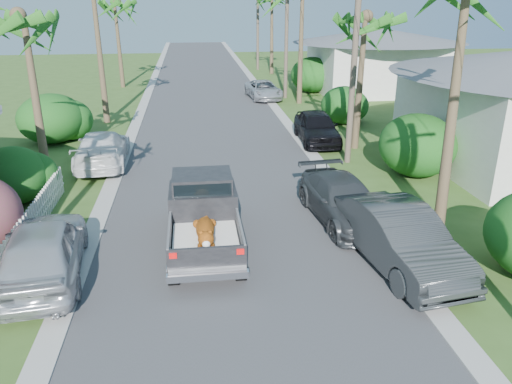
{
  "coord_description": "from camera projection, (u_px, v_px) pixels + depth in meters",
  "views": [
    {
      "loc": [
        -1.08,
        -7.26,
        6.81
      ],
      "look_at": [
        0.68,
        6.37,
        1.4
      ],
      "focal_mm": 35.0,
      "sensor_mm": 36.0,
      "label": 1
    }
  ],
  "objects": [
    {
      "name": "curb_right",
      "position": [
        274.0,
        106.0,
        32.9
      ],
      "size": [
        0.6,
        100.0,
        0.06
      ],
      "primitive_type": "cube",
      "color": "#A5A39E",
      "rests_on": "ground"
    },
    {
      "name": "parked_car_rm",
      "position": [
        343.0,
        201.0,
        16.04
      ],
      "size": [
        2.36,
        4.84,
        1.36
      ],
      "primitive_type": "imported",
      "rotation": [
        0.0,
        0.0,
        0.1
      ],
      "color": "#333739",
      "rests_on": "ground"
    },
    {
      "name": "parked_car_rn",
      "position": [
        400.0,
        238.0,
        13.26
      ],
      "size": [
        2.38,
        5.11,
        1.62
      ],
      "primitive_type": "imported",
      "rotation": [
        0.0,
        0.0,
        0.14
      ],
      "color": "#2C3031",
      "rests_on": "ground"
    },
    {
      "name": "curb_left",
      "position": [
        141.0,
        110.0,
        31.87
      ],
      "size": [
        0.6,
        100.0,
        0.06
      ],
      "primitive_type": "cube",
      "color": "#A5A39E",
      "rests_on": "ground"
    },
    {
      "name": "utility_pole_d",
      "position": [
        258.0,
        21.0,
        48.0
      ],
      "size": [
        1.6,
        0.26,
        9.0
      ],
      "color": "brown",
      "rests_on": "ground"
    },
    {
      "name": "shrub_r_c",
      "position": [
        344.0,
        105.0,
        28.3
      ],
      "size": [
        2.6,
        2.86,
        2.1
      ],
      "primitive_type": "ellipsoid",
      "color": "#164D18",
      "rests_on": "ground"
    },
    {
      "name": "parked_car_rd",
      "position": [
        264.0,
        90.0,
        35.3
      ],
      "size": [
        2.43,
        4.61,
        1.24
      ],
      "primitive_type": "imported",
      "rotation": [
        0.0,
        0.0,
        0.09
      ],
      "color": "silver",
      "rests_on": "ground"
    },
    {
      "name": "parked_car_ln",
      "position": [
        43.0,
        250.0,
        12.66
      ],
      "size": [
        2.45,
        4.9,
        1.6
      ],
      "primitive_type": "imported",
      "rotation": [
        0.0,
        0.0,
        3.26
      ],
      "color": "#BBBDC2",
      "rests_on": "ground"
    },
    {
      "name": "palm_l_d",
      "position": [
        115.0,
        1.0,
        37.57
      ],
      "size": [
        4.4,
        4.4,
        7.7
      ],
      "color": "brown",
      "rests_on": "ground"
    },
    {
      "name": "parked_car_rf",
      "position": [
        317.0,
        127.0,
        24.65
      ],
      "size": [
        1.97,
        4.56,
        1.53
      ],
      "primitive_type": "imported",
      "rotation": [
        0.0,
        0.0,
        -0.03
      ],
      "color": "black",
      "rests_on": "ground"
    },
    {
      "name": "shrub_r_b",
      "position": [
        417.0,
        145.0,
        19.95
      ],
      "size": [
        3.0,
        3.3,
        2.5
      ],
      "primitive_type": "ellipsoid",
      "color": "#164D18",
      "rests_on": "ground"
    },
    {
      "name": "utility_pole_c",
      "position": [
        287.0,
        31.0,
        34.15
      ],
      "size": [
        1.6,
        0.26,
        9.0
      ],
      "color": "brown",
      "rests_on": "ground"
    },
    {
      "name": "shrub_l_c",
      "position": [
        12.0,
        176.0,
        17.3
      ],
      "size": [
        2.4,
        2.64,
        2.0
      ],
      "primitive_type": "ellipsoid",
      "color": "#164D18",
      "rests_on": "ground"
    },
    {
      "name": "palm_l_b",
      "position": [
        22.0,
        17.0,
        17.34
      ],
      "size": [
        4.4,
        4.4,
        7.4
      ],
      "color": "brown",
      "rests_on": "ground"
    },
    {
      "name": "picket_fence",
      "position": [
        16.0,
        246.0,
        13.5
      ],
      "size": [
        0.1,
        11.0,
        1.0
      ],
      "primitive_type": "cube",
      "color": "white",
      "rests_on": "ground"
    },
    {
      "name": "shrub_l_d",
      "position": [
        51.0,
        118.0,
        24.54
      ],
      "size": [
        3.2,
        3.52,
        2.4
      ],
      "primitive_type": "ellipsoid",
      "color": "#164D18",
      "rests_on": "ground"
    },
    {
      "name": "road",
      "position": [
        209.0,
        108.0,
        32.39
      ],
      "size": [
        8.0,
        100.0,
        0.02
      ],
      "primitive_type": "cube",
      "color": "#38383A",
      "rests_on": "ground"
    },
    {
      "name": "pickup_truck",
      "position": [
        203.0,
        211.0,
        14.46
      ],
      "size": [
        1.98,
        5.12,
        2.06
      ],
      "color": "black",
      "rests_on": "ground"
    },
    {
      "name": "utility_pole_b",
      "position": [
        355.0,
        54.0,
        20.31
      ],
      "size": [
        1.6,
        0.26,
        9.0
      ],
      "color": "brown",
      "rests_on": "ground"
    },
    {
      "name": "parked_car_lf",
      "position": [
        102.0,
        149.0,
        21.31
      ],
      "size": [
        2.26,
        5.12,
        1.46
      ],
      "primitive_type": "imported",
      "rotation": [
        0.0,
        0.0,
        3.18
      ],
      "color": "white",
      "rests_on": "ground"
    },
    {
      "name": "house_right_far",
      "position": [
        377.0,
        63.0,
        37.79
      ],
      "size": [
        9.0,
        8.0,
        4.6
      ],
      "color": "silver",
      "rests_on": "ground"
    },
    {
      "name": "shrub_r_d",
      "position": [
        312.0,
        75.0,
        37.49
      ],
      "size": [
        3.2,
        3.52,
        2.6
      ],
      "primitive_type": "ellipsoid",
      "color": "#164D18",
      "rests_on": "ground"
    },
    {
      "name": "palm_r_b",
      "position": [
        365.0,
        17.0,
        21.78
      ],
      "size": [
        4.4,
        4.4,
        7.2
      ],
      "color": "brown",
      "rests_on": "ground"
    }
  ]
}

